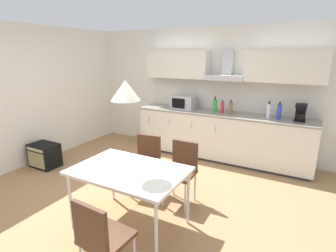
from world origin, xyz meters
TOP-DOWN VIEW (x-y plane):
  - ground_plane at (0.00, 0.00)m, footprint 7.29×7.39m
  - wall_back at (0.00, 2.51)m, footprint 5.83×0.10m
  - wall_left at (-2.48, 0.00)m, footprint 0.10×5.91m
  - kitchen_counter at (0.66, 2.14)m, footprint 3.42×0.68m
  - backsplash_tile at (0.66, 2.45)m, footprint 3.40×0.02m
  - upper_wall_cabinets at (0.66, 2.29)m, footprint 3.40×0.40m
  - microwave at (-0.16, 2.14)m, footprint 0.48×0.35m
  - coffee_maker at (2.03, 2.16)m, footprint 0.18×0.19m
  - bottle_white at (1.52, 2.11)m, footprint 0.07×0.07m
  - bottle_red at (0.67, 2.13)m, footprint 0.06×0.06m
  - bottle_brown at (0.83, 2.13)m, footprint 0.07×0.07m
  - bottle_blue at (1.69, 2.15)m, footprint 0.08×0.08m
  - bottle_green at (0.52, 2.14)m, footprint 0.08×0.08m
  - dining_table at (0.39, -0.50)m, footprint 1.30×0.87m
  - chair_far_right at (0.69, 0.31)m, footprint 0.40×0.40m
  - chair_near_right at (0.68, -1.32)m, footprint 0.42×0.42m
  - chair_far_left at (0.09, 0.31)m, footprint 0.44×0.44m
  - guitar_amp at (-2.08, 0.16)m, footprint 0.52×0.37m
  - pendant_lamp at (0.39, -0.50)m, footprint 0.32×0.32m

SIDE VIEW (x-z plane):
  - ground_plane at x=0.00m, z-range -0.02..0.00m
  - guitar_amp at x=-2.08m, z-range 0.00..0.44m
  - kitchen_counter at x=0.66m, z-range 0.00..0.94m
  - chair_far_right at x=0.69m, z-range 0.10..0.97m
  - chair_near_right at x=0.68m, z-range 0.10..0.97m
  - chair_far_left at x=0.09m, z-range 0.10..0.97m
  - dining_table at x=0.39m, z-range 0.33..1.08m
  - bottle_red at x=0.67m, z-range 0.92..1.17m
  - bottle_brown at x=0.83m, z-range 0.92..1.19m
  - bottle_blue at x=1.69m, z-range 0.92..1.22m
  - bottle_green at x=0.52m, z-range 0.91..1.22m
  - bottle_white at x=1.52m, z-range 0.91..1.23m
  - microwave at x=-0.16m, z-range 0.94..1.22m
  - coffee_maker at x=2.03m, z-range 0.94..1.24m
  - backsplash_tile at x=0.66m, z-range 0.94..1.52m
  - wall_back at x=0.00m, z-range 0.00..2.57m
  - wall_left at x=-2.48m, z-range 0.00..2.57m
  - pendant_lamp at x=0.39m, z-range 1.56..1.78m
  - upper_wall_cabinets at x=0.66m, z-range 1.54..2.10m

